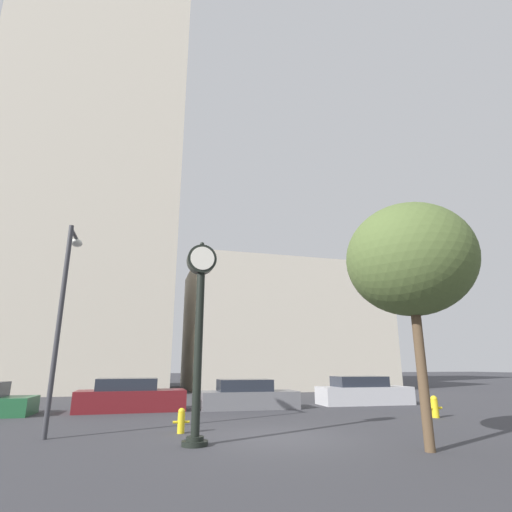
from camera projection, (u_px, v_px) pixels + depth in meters
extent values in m
plane|color=#38383D|center=(281.00, 438.00, 10.92)|extent=(200.00, 200.00, 0.00)
cube|color=beige|center=(96.00, 163.00, 36.08)|extent=(14.44, 12.00, 39.28)
cube|color=beige|center=(280.00, 328.00, 36.76)|extent=(16.63, 12.00, 10.53)
cylinder|color=black|center=(195.00, 443.00, 9.88)|extent=(0.66, 0.66, 0.12)
cylinder|color=black|center=(195.00, 439.00, 9.91)|extent=(0.44, 0.44, 0.10)
cylinder|color=black|center=(198.00, 351.00, 10.47)|extent=(0.22, 0.22, 4.15)
cylinder|color=black|center=(202.00, 260.00, 11.13)|extent=(0.80, 0.36, 0.80)
cylinder|color=white|center=(203.00, 258.00, 10.95)|extent=(0.66, 0.02, 0.66)
cylinder|color=white|center=(201.00, 262.00, 11.31)|extent=(0.66, 0.02, 0.66)
sphere|color=black|center=(202.00, 244.00, 11.25)|extent=(0.12, 0.12, 0.12)
cube|color=maroon|center=(131.00, 401.00, 17.46)|extent=(4.61, 1.84, 0.88)
cube|color=#232833|center=(127.00, 384.00, 17.59)|extent=(2.54, 1.61, 0.50)
cube|color=slate|center=(249.00, 400.00, 18.47)|extent=(4.52, 1.98, 0.78)
cube|color=#232833|center=(244.00, 385.00, 18.59)|extent=(2.52, 1.67, 0.52)
cube|color=#BCBCC1|center=(364.00, 395.00, 20.52)|extent=(4.81, 2.08, 0.87)
cube|color=#232833|center=(359.00, 381.00, 20.66)|extent=(2.68, 1.74, 0.51)
cylinder|color=yellow|center=(435.00, 409.00, 15.28)|extent=(0.27, 0.27, 0.63)
sphere|color=yellow|center=(434.00, 399.00, 15.37)|extent=(0.25, 0.25, 0.25)
cylinder|color=yellow|center=(430.00, 408.00, 15.23)|extent=(0.17, 0.09, 0.09)
cylinder|color=yellow|center=(440.00, 408.00, 15.34)|extent=(0.17, 0.09, 0.09)
cylinder|color=yellow|center=(181.00, 423.00, 11.76)|extent=(0.21, 0.21, 0.57)
sphere|color=yellow|center=(182.00, 411.00, 11.84)|extent=(0.20, 0.20, 0.20)
cylinder|color=yellow|center=(175.00, 422.00, 11.72)|extent=(0.14, 0.07, 0.07)
cylinder|color=yellow|center=(187.00, 422.00, 11.81)|extent=(0.14, 0.07, 0.07)
cylinder|color=#38383D|center=(59.00, 325.00, 11.54)|extent=(0.14, 0.14, 6.10)
cylinder|color=#38383D|center=(74.00, 235.00, 12.88)|extent=(0.11, 1.20, 0.11)
ellipsoid|color=silver|center=(77.00, 243.00, 13.41)|extent=(0.36, 0.60, 0.24)
cylinder|color=brown|center=(422.00, 370.00, 9.65)|extent=(0.24, 0.24, 3.62)
ellipsoid|color=#516633|center=(410.00, 259.00, 10.39)|extent=(3.25, 3.25, 2.93)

